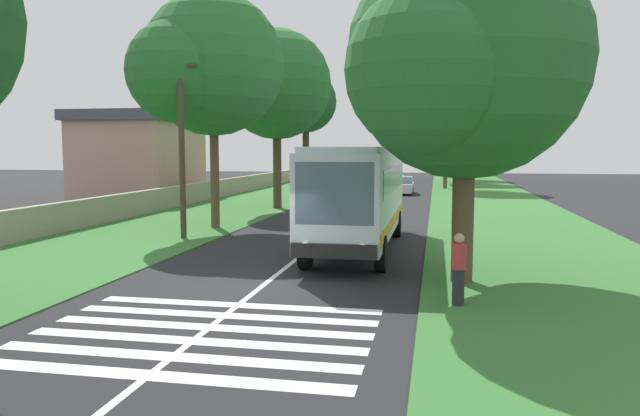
# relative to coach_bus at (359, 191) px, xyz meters

# --- Properties ---
(ground) EXTENTS (160.00, 160.00, 0.00)m
(ground) POSITION_rel_coach_bus_xyz_m (-6.93, 1.80, -2.15)
(ground) COLOR #262628
(grass_verge_left) EXTENTS (120.00, 8.00, 0.04)m
(grass_verge_left) POSITION_rel_coach_bus_xyz_m (8.07, 10.00, -2.13)
(grass_verge_left) COLOR #387533
(grass_verge_left) RESTS_ON ground
(grass_verge_right) EXTENTS (120.00, 8.00, 0.04)m
(grass_verge_right) POSITION_rel_coach_bus_xyz_m (8.07, -6.40, -2.13)
(grass_verge_right) COLOR #387533
(grass_verge_right) RESTS_ON ground
(centre_line) EXTENTS (110.00, 0.16, 0.01)m
(centre_line) POSITION_rel_coach_bus_xyz_m (8.07, 1.80, -2.14)
(centre_line) COLOR silver
(centre_line) RESTS_ON ground
(coach_bus) EXTENTS (11.16, 2.62, 3.73)m
(coach_bus) POSITION_rel_coach_bus_xyz_m (0.00, 0.00, 0.00)
(coach_bus) COLOR silver
(coach_bus) RESTS_ON ground
(zebra_crossing) EXTENTS (4.95, 6.80, 0.01)m
(zebra_crossing) POSITION_rel_coach_bus_xyz_m (-10.69, 1.80, -2.14)
(zebra_crossing) COLOR silver
(zebra_crossing) RESTS_ON ground
(trailing_car_0) EXTENTS (4.30, 1.78, 1.43)m
(trailing_car_0) POSITION_rel_coach_bus_xyz_m (17.98, 3.52, -1.48)
(trailing_car_0) COLOR gray
(trailing_car_0) RESTS_ON ground
(trailing_car_1) EXTENTS (4.30, 1.78, 1.43)m
(trailing_car_1) POSITION_rel_coach_bus_xyz_m (27.85, -0.01, -1.48)
(trailing_car_1) COLOR silver
(trailing_car_1) RESTS_ON ground
(trailing_car_2) EXTENTS (4.30, 1.78, 1.43)m
(trailing_car_2) POSITION_rel_coach_bus_xyz_m (33.04, 3.83, -1.48)
(trailing_car_2) COLOR gray
(trailing_car_2) RESTS_ON ground
(trailing_minibus_0) EXTENTS (6.00, 2.14, 2.53)m
(trailing_minibus_0) POSITION_rel_coach_bus_xyz_m (42.14, 3.52, -0.60)
(trailing_minibus_0) COLOR silver
(trailing_minibus_0) RESTS_ON ground
(roadside_tree_left_0) EXTENTS (6.05, 4.97, 9.88)m
(roadside_tree_left_0) POSITION_rel_coach_bus_xyz_m (25.77, 7.77, 5.12)
(roadside_tree_left_0) COLOR #3D2D1E
(roadside_tree_left_0) RESTS_ON grass_verge_left
(roadside_tree_left_1) EXTENTS (7.69, 6.46, 10.68)m
(roadside_tree_left_1) POSITION_rel_coach_bus_xyz_m (4.56, 7.52, 5.17)
(roadside_tree_left_1) COLOR brown
(roadside_tree_left_1) RESTS_ON grass_verge_left
(roadside_tree_left_2) EXTENTS (8.07, 6.66, 10.87)m
(roadside_tree_left_2) POSITION_rel_coach_bus_xyz_m (14.38, 7.04, 5.23)
(roadside_tree_left_2) COLOR #4C3826
(roadside_tree_left_2) RESTS_ON grass_verge_left
(roadside_tree_right_0) EXTENTS (7.67, 6.49, 11.60)m
(roadside_tree_right_0) POSITION_rel_coach_bus_xyz_m (34.78, -3.31, 6.11)
(roadside_tree_right_0) COLOR brown
(roadside_tree_right_0) RESTS_ON grass_verge_right
(roadside_tree_right_1) EXTENTS (7.81, 6.42, 9.23)m
(roadside_tree_right_1) POSITION_rel_coach_bus_xyz_m (-4.87, -3.31, 3.72)
(roadside_tree_right_1) COLOR brown
(roadside_tree_right_1) RESTS_ON grass_verge_right
(roadside_tree_right_2) EXTENTS (6.59, 5.52, 11.15)m
(roadside_tree_right_2) POSITION_rel_coach_bus_xyz_m (54.27, -3.58, 6.12)
(roadside_tree_right_2) COLOR #3D2D1E
(roadside_tree_right_2) RESTS_ON grass_verge_right
(roadside_tree_right_3) EXTENTS (7.24, 6.09, 10.29)m
(roadside_tree_right_3) POSITION_rel_coach_bus_xyz_m (45.44, -3.54, 4.97)
(roadside_tree_right_3) COLOR #4C3826
(roadside_tree_right_3) RESTS_ON grass_verge_right
(utility_pole) EXTENTS (0.24, 1.40, 7.53)m
(utility_pole) POSITION_rel_coach_bus_xyz_m (1.21, 7.38, 1.80)
(utility_pole) COLOR #473828
(utility_pole) RESTS_ON grass_verge_left
(roadside_wall) EXTENTS (70.00, 0.40, 1.30)m
(roadside_wall) POSITION_rel_coach_bus_xyz_m (13.07, 13.40, -1.45)
(roadside_wall) COLOR #9E937F
(roadside_wall) RESTS_ON grass_verge_left
(roadside_building) EXTENTS (9.06, 7.81, 6.41)m
(roadside_building) POSITION_rel_coach_bus_xyz_m (20.53, 19.31, 1.11)
(roadside_building) COLOR tan
(roadside_building) RESTS_ON ground
(pedestrian) EXTENTS (0.34, 0.34, 1.69)m
(pedestrian) POSITION_rel_coach_bus_xyz_m (-7.58, -3.29, -1.24)
(pedestrian) COLOR #26262D
(pedestrian) RESTS_ON grass_verge_right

